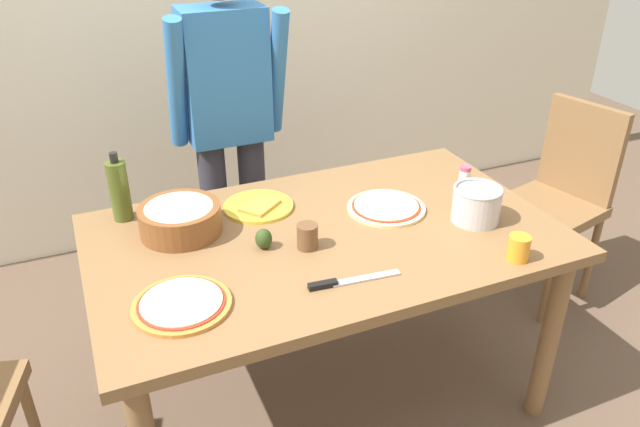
# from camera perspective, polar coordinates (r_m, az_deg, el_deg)

# --- Properties ---
(ground) EXTENTS (8.00, 8.00, 0.00)m
(ground) POSITION_cam_1_polar(r_m,az_deg,el_deg) (2.59, 0.46, -16.43)
(ground) COLOR brown
(dining_table) EXTENTS (1.60, 0.96, 0.76)m
(dining_table) POSITION_cam_1_polar(r_m,az_deg,el_deg) (2.17, 0.52, -3.86)
(dining_table) COLOR brown
(dining_table) RESTS_ON ground
(person_cook) EXTENTS (0.49, 0.25, 1.62)m
(person_cook) POSITION_cam_1_polar(r_m,az_deg,el_deg) (2.66, -8.52, 8.71)
(person_cook) COLOR #2D2D38
(person_cook) RESTS_ON ground
(chair_wooden_right) EXTENTS (0.48, 0.48, 0.95)m
(chair_wooden_right) POSITION_cam_1_polar(r_m,az_deg,el_deg) (3.10, 21.48, 1.89)
(chair_wooden_right) COLOR brown
(chair_wooden_right) RESTS_ON ground
(pizza_raw_on_board) EXTENTS (0.29, 0.29, 0.02)m
(pizza_raw_on_board) POSITION_cam_1_polar(r_m,az_deg,el_deg) (2.27, 6.17, 0.58)
(pizza_raw_on_board) COLOR beige
(pizza_raw_on_board) RESTS_ON dining_table
(pizza_cooked_on_tray) EXTENTS (0.29, 0.29, 0.02)m
(pizza_cooked_on_tray) POSITION_cam_1_polar(r_m,az_deg,el_deg) (1.81, -12.74, -8.20)
(pizza_cooked_on_tray) COLOR #C67A33
(pizza_cooked_on_tray) RESTS_ON dining_table
(plate_with_slice) EXTENTS (0.26, 0.26, 0.02)m
(plate_with_slice) POSITION_cam_1_polar(r_m,az_deg,el_deg) (2.28, -5.73, 0.68)
(plate_with_slice) COLOR gold
(plate_with_slice) RESTS_ON dining_table
(popcorn_bowl) EXTENTS (0.28, 0.28, 0.11)m
(popcorn_bowl) POSITION_cam_1_polar(r_m,az_deg,el_deg) (2.15, -12.91, -0.28)
(popcorn_bowl) COLOR brown
(popcorn_bowl) RESTS_ON dining_table
(olive_oil_bottle) EXTENTS (0.07, 0.07, 0.26)m
(olive_oil_bottle) POSITION_cam_1_polar(r_m,az_deg,el_deg) (2.27, -18.17, 2.07)
(olive_oil_bottle) COLOR #47561E
(olive_oil_bottle) RESTS_ON dining_table
(steel_pot) EXTENTS (0.17, 0.17, 0.13)m
(steel_pot) POSITION_cam_1_polar(r_m,az_deg,el_deg) (2.23, 14.36, 0.88)
(steel_pot) COLOR #B7B7BC
(steel_pot) RESTS_ON dining_table
(cup_orange) EXTENTS (0.07, 0.07, 0.08)m
(cup_orange) POSITION_cam_1_polar(r_m,az_deg,el_deg) (2.05, 17.99, -3.07)
(cup_orange) COLOR orange
(cup_orange) RESTS_ON dining_table
(cup_small_brown) EXTENTS (0.07, 0.07, 0.08)m
(cup_small_brown) POSITION_cam_1_polar(r_m,az_deg,el_deg) (2.01, -1.18, -2.13)
(cup_small_brown) COLOR brown
(cup_small_brown) RESTS_ON dining_table
(salt_shaker) EXTENTS (0.04, 0.04, 0.11)m
(salt_shaker) POSITION_cam_1_polar(r_m,az_deg,el_deg) (2.44, 13.28, 3.16)
(salt_shaker) COLOR white
(salt_shaker) RESTS_ON dining_table
(chef_knife) EXTENTS (0.29, 0.05, 0.02)m
(chef_knife) POSITION_cam_1_polar(r_m,az_deg,el_deg) (1.86, 2.13, -6.37)
(chef_knife) COLOR silver
(chef_knife) RESTS_ON dining_table
(avocado) EXTENTS (0.06, 0.06, 0.07)m
(avocado) POSITION_cam_1_polar(r_m,az_deg,el_deg) (2.02, -5.27, -2.35)
(avocado) COLOR #2D4219
(avocado) RESTS_ON dining_table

